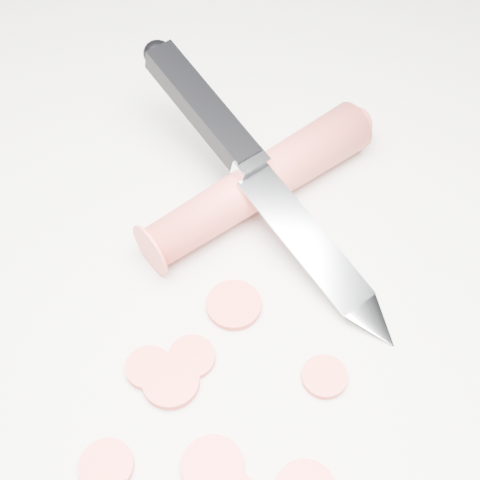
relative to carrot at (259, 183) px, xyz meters
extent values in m
plane|color=silver|center=(-0.04, -0.11, -0.02)|extent=(2.40, 2.40, 0.00)
cylinder|color=#D0443B|center=(0.00, 0.00, 0.00)|extent=(0.19, 0.14, 0.04)
cylinder|color=#F55142|center=(-0.12, -0.20, -0.02)|extent=(0.03, 0.03, 0.01)
cylinder|color=#F55142|center=(-0.08, -0.15, -0.02)|extent=(0.04, 0.04, 0.01)
cylinder|color=#F55142|center=(-0.03, -0.09, -0.02)|extent=(0.04, 0.04, 0.01)
cylinder|color=#F55142|center=(-0.05, -0.21, -0.02)|extent=(0.04, 0.04, 0.01)
cylinder|color=#F55142|center=(0.03, -0.15, -0.02)|extent=(0.03, 0.03, 0.01)
cylinder|color=#F55142|center=(-0.09, -0.14, -0.02)|extent=(0.03, 0.03, 0.01)
cylinder|color=#F55142|center=(-0.06, -0.13, -0.02)|extent=(0.03, 0.03, 0.01)
camera|label=1|loc=(-0.05, -0.33, 0.39)|focal=50.00mm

